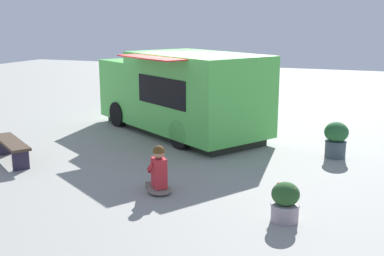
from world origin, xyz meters
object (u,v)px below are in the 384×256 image
planter_flowering_near (285,202)px  food_truck (181,94)px  planter_flowering_far (336,139)px  plaza_bench (11,146)px  person_customer (159,174)px

planter_flowering_near → food_truck: bearing=127.1°
planter_flowering_far → food_truck: bearing=166.6°
planter_flowering_near → plaza_bench: size_ratio=0.38×
person_customer → planter_flowering_near: person_customer is taller
plaza_bench → food_truck: bearing=58.1°
planter_flowering_near → plaza_bench: 6.36m
planter_flowering_near → plaza_bench: planter_flowering_near is taller
food_truck → plaza_bench: 4.72m
food_truck → person_customer: 4.84m
food_truck → planter_flowering_far: 4.42m
person_customer → planter_flowering_far: (2.85, 3.56, 0.08)m
food_truck → planter_flowering_far: bearing=-13.4°
food_truck → person_customer: food_truck is taller
food_truck → planter_flowering_far: food_truck is taller
food_truck → plaza_bench: size_ratio=3.43×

